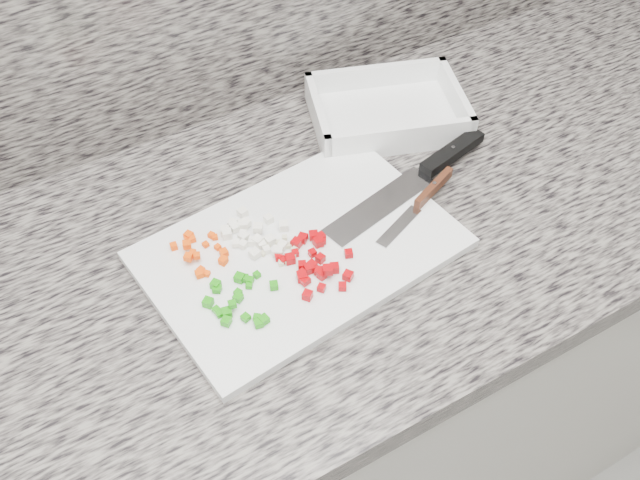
% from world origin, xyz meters
% --- Properties ---
extents(cabinet, '(3.92, 0.62, 0.86)m').
position_xyz_m(cabinet, '(0.00, 1.44, 0.43)').
color(cabinet, beige).
rests_on(cabinet, ground).
extents(countertop, '(3.96, 0.64, 0.04)m').
position_xyz_m(countertop, '(0.00, 1.44, 0.88)').
color(countertop, slate).
rests_on(countertop, cabinet).
extents(cutting_board, '(0.44, 0.32, 0.01)m').
position_xyz_m(cutting_board, '(0.09, 1.41, 0.91)').
color(cutting_board, white).
rests_on(cutting_board, countertop).
extents(carrot_pile, '(0.06, 0.09, 0.02)m').
position_xyz_m(carrot_pile, '(-0.03, 1.46, 0.92)').
color(carrot_pile, '#FA4A05').
rests_on(carrot_pile, cutting_board).
extents(onion_pile, '(0.09, 0.11, 0.02)m').
position_xyz_m(onion_pile, '(0.05, 1.45, 0.92)').
color(onion_pile, white).
rests_on(onion_pile, cutting_board).
extents(green_pepper_pile, '(0.10, 0.09, 0.02)m').
position_xyz_m(green_pepper_pile, '(-0.02, 1.37, 0.92)').
color(green_pepper_pile, '#1C8F0D').
rests_on(green_pepper_pile, cutting_board).
extents(red_pepper_pile, '(0.10, 0.11, 0.02)m').
position_xyz_m(red_pepper_pile, '(0.10, 1.37, 0.92)').
color(red_pepper_pile, '#A50207').
rests_on(red_pepper_pile, cutting_board).
extents(garlic_pile, '(0.05, 0.05, 0.01)m').
position_xyz_m(garlic_pile, '(0.07, 1.41, 0.92)').
color(garlic_pile, beige).
rests_on(garlic_pile, cutting_board).
extents(chef_knife, '(0.31, 0.10, 0.02)m').
position_xyz_m(chef_knife, '(0.33, 1.44, 0.92)').
color(chef_knife, silver).
rests_on(chef_knife, cutting_board).
extents(paring_knife, '(0.17, 0.08, 0.02)m').
position_xyz_m(paring_knife, '(0.29, 1.39, 0.92)').
color(paring_knife, silver).
rests_on(paring_knife, cutting_board).
extents(tray, '(0.28, 0.24, 0.05)m').
position_xyz_m(tray, '(0.35, 1.59, 0.92)').
color(tray, white).
rests_on(tray, countertop).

